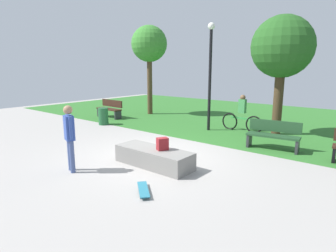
# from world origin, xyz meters

# --- Properties ---
(ground_plane) EXTENTS (28.00, 28.00, 0.00)m
(ground_plane) POSITION_xyz_m (0.00, 0.00, 0.00)
(ground_plane) COLOR #9E9993
(grass_lawn) EXTENTS (26.60, 11.83, 0.01)m
(grass_lawn) POSITION_xyz_m (0.00, 8.09, 0.00)
(grass_lawn) COLOR #2D6B28
(grass_lawn) RESTS_ON ground_plane
(concrete_ledge) EXTENTS (2.19, 0.78, 0.47)m
(concrete_ledge) POSITION_xyz_m (0.63, -0.63, 0.23)
(concrete_ledge) COLOR gray
(concrete_ledge) RESTS_ON ground_plane
(backpack_on_ledge) EXTENTS (0.31, 0.34, 0.32)m
(backpack_on_ledge) POSITION_xyz_m (0.87, -0.56, 0.63)
(backpack_on_ledge) COLOR maroon
(backpack_on_ledge) RESTS_ON concrete_ledge
(skater_performing_trick) EXTENTS (0.41, 0.30, 1.67)m
(skater_performing_trick) POSITION_xyz_m (-0.69, -2.25, 0.98)
(skater_performing_trick) COLOR #3F5184
(skater_performing_trick) RESTS_ON ground_plane
(skateboard_by_ledge) EXTENTS (0.74, 0.67, 0.08)m
(skateboard_by_ledge) POSITION_xyz_m (1.57, -2.00, 0.06)
(skateboard_by_ledge) COLOR teal
(skateboard_by_ledge) RESTS_ON ground_plane
(park_bench_far_right) EXTENTS (1.65, 0.66, 0.91)m
(park_bench_far_right) POSITION_xyz_m (2.52, 2.93, 0.48)
(park_bench_far_right) COLOR #1E4223
(park_bench_far_right) RESTS_ON ground_plane
(park_bench_near_path) EXTENTS (1.62, 0.54, 0.91)m
(park_bench_near_path) POSITION_xyz_m (-6.13, 3.44, 0.48)
(park_bench_near_path) COLOR #331E14
(park_bench_near_path) RESTS_ON ground_plane
(tree_leaning_ash) EXTENTS (1.93, 1.93, 4.78)m
(tree_leaning_ash) POSITION_xyz_m (-5.32, 5.63, 3.74)
(tree_leaning_ash) COLOR #4C3823
(tree_leaning_ash) RESTS_ON grass_lawn
(tree_slender_maple) EXTENTS (2.28, 2.28, 4.46)m
(tree_slender_maple) POSITION_xyz_m (1.88, 5.09, 3.27)
(tree_slender_maple) COLOR #42301E
(tree_slender_maple) RESTS_ON grass_lawn
(lamp_post) EXTENTS (0.28, 0.28, 4.28)m
(lamp_post) POSITION_xyz_m (-0.55, 4.07, 2.60)
(lamp_post) COLOR black
(lamp_post) RESTS_ON ground_plane
(trash_bin) EXTENTS (0.44, 0.44, 0.77)m
(trash_bin) POSITION_xyz_m (-4.88, 2.03, 0.38)
(trash_bin) COLOR #1E592D
(trash_bin) RESTS_ON ground_plane
(cyclist_on_bicycle) EXTENTS (1.82, 0.22, 1.52)m
(cyclist_on_bicycle) POSITION_xyz_m (0.57, 4.79, 0.63)
(cyclist_on_bicycle) COLOR black
(cyclist_on_bicycle) RESTS_ON ground_plane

